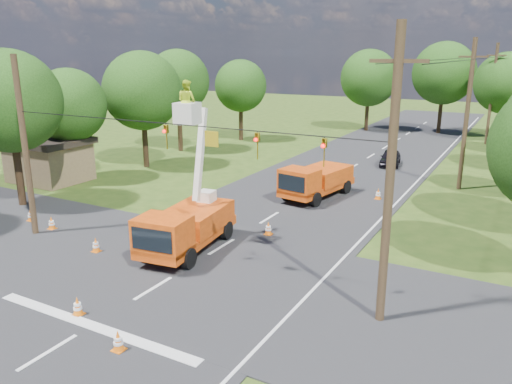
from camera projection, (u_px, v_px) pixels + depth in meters
The scene contains 30 objects.
ground at pixel (332, 180), 36.63m from camera, with size 140.00×140.00×0.00m, color #2B4615.
road_main at pixel (332, 180), 36.63m from camera, with size 12.00×100.00×0.06m, color black.
road_cross at pixel (184, 271), 21.44m from camera, with size 56.00×10.00×0.07m, color black.
stop_bar at pixel (92, 327), 17.05m from camera, with size 9.00×0.45×0.02m, color silver.
edge_line at pixel (409, 190), 34.03m from camera, with size 0.12×90.00×0.02m, color silver.
bucket_truck at pixel (186, 217), 23.15m from camera, with size 3.01×6.31×7.89m.
second_truck at pixel (316, 180), 31.88m from camera, with size 3.18×6.26×2.24m.
ground_worker at pixel (148, 241), 22.63m from camera, with size 0.58×0.38×1.59m, color #D64612.
distant_car at pixel (390, 158), 41.32m from camera, with size 1.53×3.80×1.29m, color black.
traffic_cone_0 at pixel (78, 306), 17.69m from camera, with size 0.38×0.38×0.71m.
traffic_cone_1 at pixel (118, 341), 15.57m from camera, with size 0.38×0.38×0.71m.
traffic_cone_2 at pixel (268, 228), 25.56m from camera, with size 0.38×0.38×0.71m.
traffic_cone_3 at pixel (96, 245), 23.34m from camera, with size 0.38×0.38×0.71m.
traffic_cone_4 at pixel (52, 223), 26.36m from camera, with size 0.38×0.38×0.71m.
traffic_cone_5 at pixel (31, 215), 27.65m from camera, with size 0.38×0.38×0.71m.
traffic_cone_6 at pixel (378, 194), 31.78m from camera, with size 0.38×0.38×0.71m.
pole_right_near at pixel (390, 179), 16.12m from camera, with size 1.80×0.30×10.00m.
pole_right_mid at pixel (467, 114), 32.99m from camera, with size 1.80×0.30×10.00m.
pole_right_far at pixel (492, 94), 49.86m from camera, with size 1.80×0.30×10.00m.
pole_left at pixel (25, 148), 24.64m from camera, with size 0.30×0.30×9.00m.
signal_span at pixel (225, 140), 18.82m from camera, with size 18.00×0.29×1.07m.
shed at pixel (49, 159), 36.11m from camera, with size 5.50×4.50×3.15m.
tree_left_b at pixel (9, 101), 29.01m from camera, with size 6.00×6.00×9.32m.
tree_left_c at pixel (69, 106), 35.23m from camera, with size 5.20×5.20×8.06m.
tree_left_d at pixel (142, 91), 39.41m from camera, with size 6.20×6.20×9.24m.
tree_left_e at pixel (178, 81), 46.06m from camera, with size 5.80×5.80×9.41m.
tree_left_f at pixel (241, 86), 52.09m from camera, with size 5.40×5.40×8.40m.
tree_far_a at pixel (369, 78), 58.37m from camera, with size 6.60×6.60×9.50m.
tree_far_b at pixel (444, 73), 56.18m from camera, with size 7.00×7.00×10.32m.
tree_far_c at pixel (505, 83), 50.83m from camera, with size 6.20×6.20×9.18m.
Camera 1 is at (12.24, -13.79, 9.04)m, focal length 35.00 mm.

